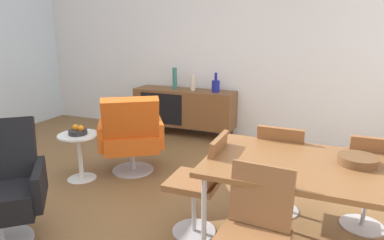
{
  "coord_description": "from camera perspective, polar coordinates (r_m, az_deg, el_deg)",
  "views": [
    {
      "loc": [
        1.67,
        -2.45,
        1.63
      ],
      "look_at": [
        0.58,
        0.2,
        0.86
      ],
      "focal_mm": 31.58,
      "sensor_mm": 36.0,
      "label": 1
    }
  ],
  "objects": [
    {
      "name": "side_table_round",
      "position": [
        3.95,
        -18.45,
        -5.04
      ],
      "size": [
        0.44,
        0.44,
        0.52
      ],
      "color": "white",
      "rests_on": "ground_plane"
    },
    {
      "name": "sideboard",
      "position": [
        5.32,
        -1.32,
        2.15
      ],
      "size": [
        1.6,
        0.45,
        0.72
      ],
      "color": "brown",
      "rests_on": "ground_plane"
    },
    {
      "name": "vase_sculptural_dark",
      "position": [
        5.31,
        -2.94,
        7.02
      ],
      "size": [
        0.07,
        0.07,
        0.34
      ],
      "color": "#337266",
      "rests_on": "sideboard"
    },
    {
      "name": "fruit_bowl",
      "position": [
        3.88,
        -18.71,
        -1.77
      ],
      "size": [
        0.2,
        0.2,
        0.11
      ],
      "color": "#262628",
      "rests_on": "side_table_round"
    },
    {
      "name": "wall_back",
      "position": [
        5.32,
        4.21,
        12.57
      ],
      "size": [
        6.8,
        0.12,
        2.8
      ],
      "primitive_type": "cube",
      "color": "white",
      "rests_on": "ground_plane"
    },
    {
      "name": "wooden_bowl_on_table",
      "position": [
        2.56,
        26.21,
        -6.12
      ],
      "size": [
        0.26,
        0.26,
        0.06
      ],
      "primitive_type": "cylinder",
      "color": "brown",
      "rests_on": "dining_table"
    },
    {
      "name": "lounge_chair_red",
      "position": [
        3.91,
        -10.23,
        -2.46
      ],
      "size": [
        0.9,
        0.89,
        0.95
      ],
      "color": "#D85919",
      "rests_on": "ground_plane"
    },
    {
      "name": "vase_cobalt",
      "position": [
        5.07,
        4.03,
        5.83
      ],
      "size": [
        0.12,
        0.12,
        0.29
      ],
      "color": "navy",
      "rests_on": "sideboard"
    },
    {
      "name": "ground_plane",
      "position": [
        3.38,
        -10.69,
        -14.01
      ],
      "size": [
        8.32,
        8.32,
        0.0
      ],
      "primitive_type": "plane",
      "color": "brown"
    },
    {
      "name": "dining_chair_near_window",
      "position": [
        2.71,
        1.57,
        -10.23
      ],
      "size": [
        0.43,
        0.41,
        0.86
      ],
      "color": "brown",
      "rests_on": "ground_plane"
    },
    {
      "name": "dining_chair_front_left",
      "position": [
        2.11,
        10.42,
        -18.51
      ],
      "size": [
        0.43,
        0.45,
        0.86
      ],
      "color": "brown",
      "rests_on": "ground_plane"
    },
    {
      "name": "dining_chair_back_right",
      "position": [
        3.1,
        27.85,
        -8.72
      ],
      "size": [
        0.41,
        0.43,
        0.86
      ],
      "color": "brown",
      "rests_on": "ground_plane"
    },
    {
      "name": "dining_table",
      "position": [
        2.47,
        21.42,
        -8.11
      ],
      "size": [
        1.6,
        0.9,
        0.74
      ],
      "color": "brown",
      "rests_on": "ground_plane"
    },
    {
      "name": "vase_ceramic_small",
      "position": [
        5.19,
        0.14,
        6.28
      ],
      "size": [
        0.08,
        0.08,
        0.23
      ],
      "color": "beige",
      "rests_on": "sideboard"
    },
    {
      "name": "dining_chair_back_left",
      "position": [
        3.1,
        14.75,
        -7.44
      ],
      "size": [
        0.41,
        0.44,
        0.86
      ],
      "color": "brown",
      "rests_on": "ground_plane"
    }
  ]
}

